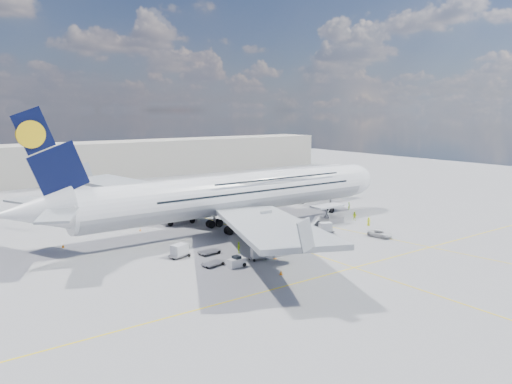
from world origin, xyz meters
TOP-DOWN VIEW (x-y plane):
  - ground at (0.00, 0.00)m, footprint 300.00×300.00m
  - taxi_line_main at (0.00, 0.00)m, footprint 0.25×220.00m
  - taxi_line_cross at (0.00, -20.00)m, footprint 120.00×0.25m
  - taxi_line_diag at (14.00, 10.00)m, footprint 14.16×99.06m
  - airliner at (0.26, 10.00)m, footprint 77.26×79.15m
  - jet_bridge at (29.81, 20.94)m, footprint 18.80×12.10m
  - cargo_loader at (16.82, 2.89)m, footprint 8.53×3.20m
  - terminal at (0.00, 95.00)m, footprint 180.00×16.00m
  - tree_line at (40.00, 140.00)m, footprint 160.00×6.00m
  - dolly_row_a at (-13.17, -1.75)m, footprint 3.62×2.23m
  - dolly_row_b at (-8.84, -8.68)m, footprint 2.98×2.18m
  - dolly_row_c at (-15.86, -7.22)m, footprint 3.60×2.47m
  - dolly_back at (-17.83, -0.61)m, footprint 3.61×2.64m
  - dolly_nose_far at (11.14, -2.67)m, footprint 3.44×2.80m
  - dolly_nose_near at (6.99, 3.05)m, footprint 3.19×2.45m
  - baggage_tug at (-13.44, -9.77)m, footprint 2.71×1.37m
  - catering_truck_inner at (-7.09, 20.17)m, footprint 7.18×3.02m
  - catering_truck_outer at (-18.82, 40.70)m, footprint 7.66×3.19m
  - service_van at (16.75, -10.72)m, footprint 2.72×4.73m
  - crew_nose at (30.80, 9.88)m, footprint 0.75×0.66m
  - crew_loader at (23.33, 1.32)m, footprint 1.07×1.13m
  - crew_wing at (-9.18, -4.11)m, footprint 0.93×1.14m
  - crew_van at (21.94, -3.58)m, footprint 0.73×0.94m
  - crew_tug at (-4.53, -6.62)m, footprint 1.09×0.74m
  - cone_nose at (27.29, 4.90)m, footprint 0.46×0.46m
  - cone_wing_left_inner at (-15.75, 18.93)m, footprint 0.38×0.38m
  - cone_wing_left_outer at (-17.73, 34.78)m, footprint 0.48×0.48m
  - cone_wing_right_inner at (-6.42, -9.86)m, footprint 0.50×0.50m
  - cone_wing_right_outer at (-10.45, -16.21)m, footprint 0.50×0.50m
  - cone_tail at (-30.64, 15.70)m, footprint 0.48×0.48m

SIDE VIEW (x-z plane):
  - ground at x=0.00m, z-range 0.00..0.00m
  - taxi_line_main at x=0.00m, z-range 0.00..0.01m
  - taxi_line_cross at x=0.00m, z-range 0.00..0.01m
  - taxi_line_diag at x=14.00m, z-range 0.00..0.01m
  - cone_wing_left_inner at x=-15.75m, z-range -0.01..0.47m
  - cone_nose at x=27.29m, z-range -0.01..0.58m
  - cone_wing_left_outer at x=-17.73m, z-range -0.01..0.59m
  - cone_tail at x=-30.64m, z-range -0.01..0.60m
  - cone_wing_right_outer at x=-10.45m, z-range -0.01..0.62m
  - cone_wing_right_inner at x=-6.42m, z-range -0.01..0.62m
  - dolly_nose_near at x=6.99m, z-range 0.11..0.53m
  - dolly_row_c at x=-15.86m, z-range 0.13..0.61m
  - dolly_row_a at x=-13.17m, z-range 0.14..0.64m
  - service_van at x=16.75m, z-range 0.00..1.24m
  - baggage_tug at x=-13.44m, z-range -0.10..1.56m
  - crew_tug at x=-4.53m, z-range 0.00..1.56m
  - crew_van at x=21.94m, z-range 0.00..1.70m
  - crew_nose at x=30.80m, z-range 0.00..1.72m
  - crew_wing at x=-9.18m, z-range 0.00..1.82m
  - dolly_row_b at x=-8.84m, z-range 0.06..1.75m
  - crew_loader at x=23.33m, z-range 0.00..1.85m
  - dolly_nose_far at x=11.14m, z-range 0.07..2.00m
  - dolly_back at x=-17.83m, z-range 0.08..2.13m
  - cargo_loader at x=16.82m, z-range -0.59..3.09m
  - catering_truck_inner at x=-7.09m, z-range -0.12..4.11m
  - catering_truck_outer at x=-18.82m, z-range -0.16..4.35m
  - tree_line at x=40.00m, z-range 0.00..8.00m
  - terminal at x=0.00m, z-range 0.00..12.00m
  - jet_bridge at x=29.81m, z-range 2.60..11.10m
  - airliner at x=0.26m, z-range -4.98..18.72m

